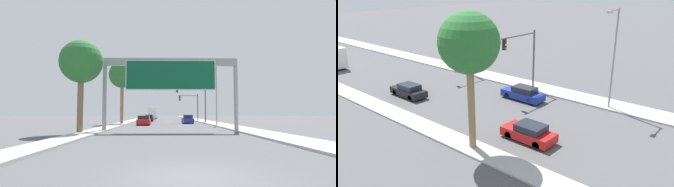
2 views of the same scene
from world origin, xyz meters
The scene contains 13 objects.
ground_plane centered at (0.00, 0.00, 0.00)m, with size 300.00×300.00×0.00m, color #515154.
sidewalk_right centered at (7.75, 60.00, 0.07)m, with size 3.00×120.00×0.15m.
median_strip_left centered at (-7.25, 60.00, 0.07)m, with size 2.00×120.00×0.15m.
sign_gantry centered at (0.00, 17.86, 5.70)m, with size 13.30×0.73×7.17m.
car_mid_left centered at (-3.50, 46.84, 0.66)m, with size 1.71×4.46×1.40m.
car_far_left centered at (3.50, 36.92, 0.68)m, with size 1.71×4.59×1.45m.
car_near_left centered at (-3.50, 31.03, 0.66)m, with size 1.85×4.25×1.39m.
truck_box_primary centered at (-3.50, 66.19, 1.56)m, with size 2.33×7.36×3.06m.
traffic_light_near_intersection centered at (5.05, 38.00, 4.61)m, with size 5.48×0.32×6.75m.
traffic_light_mid_block centered at (5.36, 48.00, 3.89)m, with size 4.25×0.32×5.74m.
palm_tree_foreground centered at (-8.02, 15.53, 6.26)m, with size 3.80×3.80×8.26m.
palm_tree_background centered at (-7.13, 33.49, 7.70)m, with size 4.21×4.21×9.91m.
street_lamp_right centered at (6.61, 29.11, 5.48)m, with size 2.29×0.28×9.47m.
Camera 1 is at (-0.85, -7.59, 1.85)m, focal length 28.00 mm.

